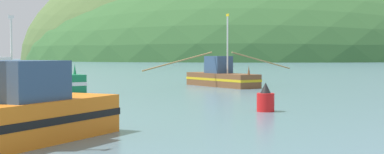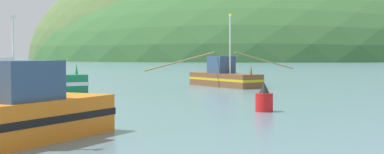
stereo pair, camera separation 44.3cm
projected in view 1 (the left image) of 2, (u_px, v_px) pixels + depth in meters
The scene contains 5 objects.
hill_mid_right at pixel (207, 60), 246.69m from camera, with size 156.84×125.47×93.07m, color #516B38.
hill_mid_left at pixel (260, 60), 252.54m from camera, with size 204.84×163.87×82.67m, color #386633.
fishing_boat_green at pixel (16, 84), 35.31m from camera, with size 8.38×5.88×5.06m.
fishing_boat_brown at pixel (221, 77), 46.32m from camera, with size 13.33×7.99×5.88m.
channel_buoy at pixel (266, 100), 26.19m from camera, with size 0.82×0.82×1.35m.
Camera 1 is at (2.37, -9.72, 2.67)m, focal length 53.03 mm.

